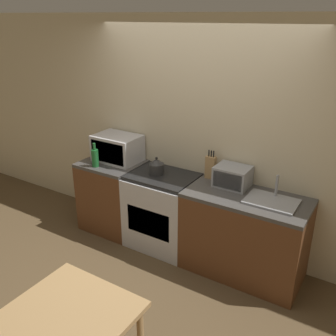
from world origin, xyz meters
TOP-DOWN VIEW (x-y plane):
  - ground_plane at (0.00, 0.00)m, footprint 16.00×16.00m
  - wall_back at (0.00, 1.07)m, footprint 10.00×0.06m
  - counter_left_run at (-1.00, 0.73)m, footprint 0.72×0.62m
  - counter_right_run at (0.75, 0.73)m, footprint 1.24×0.62m
  - stove_range at (-0.26, 0.73)m, footprint 0.77×0.62m
  - kettle at (-0.34, 0.73)m, footprint 0.17×0.17m
  - microwave at (-0.97, 0.82)m, footprint 0.55×0.40m
  - bottle at (-1.08, 0.53)m, footprint 0.08×0.08m
  - knife_block at (0.24, 0.94)m, footprint 0.11×0.06m
  - toaster_oven at (0.52, 0.88)m, footprint 0.35×0.28m
  - sink_basin at (0.99, 0.74)m, footprint 0.49×0.35m
  - dining_table at (0.25, -1.23)m, footprint 0.82×0.78m

SIDE VIEW (x-z plane):
  - ground_plane at x=0.00m, z-range 0.00..0.00m
  - stove_range at x=-0.26m, z-range 0.00..0.90m
  - counter_right_run at x=0.75m, z-range 0.00..0.90m
  - counter_left_run at x=-1.00m, z-range 0.00..0.90m
  - dining_table at x=0.25m, z-range 0.27..1.00m
  - sink_basin at x=0.99m, z-range 0.80..1.04m
  - kettle at x=-0.34m, z-range 0.89..1.09m
  - toaster_oven at x=0.52m, z-range 0.90..1.12m
  - bottle at x=-1.08m, z-range 0.87..1.16m
  - knife_block at x=0.24m, z-range 0.87..1.19m
  - microwave at x=-0.97m, z-range 0.90..1.22m
  - wall_back at x=0.00m, z-range 0.00..2.60m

